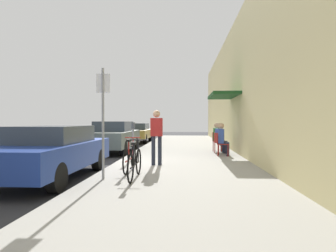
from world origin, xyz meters
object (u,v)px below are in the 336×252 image
(parked_car_2, at_px, (137,132))
(seated_patron_0, at_px, (223,138))
(parked_car_1, at_px, (113,136))
(bicycle_0, at_px, (135,163))
(bicycle_1, at_px, (130,158))
(cafe_chair_2, at_px, (216,140))
(cafe_chair_0, at_px, (221,143))
(parking_meter, at_px, (133,138))
(street_sign, at_px, (103,114))
(seated_patron_1, at_px, (220,137))
(cafe_chair_1, at_px, (219,142))
(seated_patron_2, at_px, (218,136))
(parked_car_0, at_px, (51,151))
(pedestrian_standing, at_px, (157,133))

(parked_car_2, distance_m, seated_patron_0, 9.71)
(parked_car_1, xyz_separation_m, bicycle_0, (2.23, -6.60, -0.28))
(bicycle_1, xyz_separation_m, cafe_chair_2, (2.92, 5.36, 0.14))
(bicycle_1, distance_m, cafe_chair_0, 4.67)
(parking_meter, bearing_deg, street_sign, -90.82)
(parked_car_1, relative_size, cafe_chair_2, 5.06)
(cafe_chair_2, bearing_deg, parked_car_1, 176.77)
(bicycle_0, distance_m, cafe_chair_0, 5.29)
(seated_patron_0, bearing_deg, cafe_chair_0, 169.34)
(parking_meter, bearing_deg, parked_car_2, 99.20)
(parking_meter, distance_m, seated_patron_1, 3.87)
(seated_patron_0, xyz_separation_m, cafe_chair_1, (-0.06, 0.73, -0.19))
(street_sign, bearing_deg, seated_patron_2, 62.09)
(parking_meter, distance_m, cafe_chair_1, 3.82)
(parked_car_1, height_order, seated_patron_0, parked_car_1)
(parked_car_2, distance_m, cafe_chair_1, 9.05)
(parked_car_0, xyz_separation_m, parked_car_2, (0.00, 12.57, -0.01))
(parked_car_2, height_order, parking_meter, parking_meter)
(cafe_chair_0, bearing_deg, bicycle_1, -128.79)
(parking_meter, relative_size, cafe_chair_0, 1.52)
(street_sign, relative_size, seated_patron_2, 2.02)
(bicycle_1, relative_size, cafe_chair_0, 1.97)
(street_sign, xyz_separation_m, pedestrian_standing, (1.03, 2.17, -0.52))
(cafe_chair_0, bearing_deg, seated_patron_0, -10.66)
(bicycle_1, xyz_separation_m, cafe_chair_0, (2.92, 3.63, 0.14))
(parked_car_1, distance_m, street_sign, 6.93)
(bicycle_0, xyz_separation_m, cafe_chair_1, (2.61, 5.32, 0.14))
(bicycle_0, relative_size, cafe_chair_0, 1.97)
(parked_car_0, bearing_deg, bicycle_1, 16.39)
(bicycle_1, xyz_separation_m, seated_patron_1, (2.98, 4.37, 0.34))
(bicycle_1, height_order, cafe_chair_0, bicycle_1)
(parked_car_0, xyz_separation_m, seated_patron_0, (4.90, 4.19, 0.10))
(seated_patron_2, bearing_deg, parked_car_2, 126.32)
(cafe_chair_0, height_order, seated_patron_1, seated_patron_1)
(bicycle_0, height_order, seated_patron_0, seated_patron_0)
(parking_meter, bearing_deg, cafe_chair_1, 30.26)
(bicycle_0, height_order, cafe_chair_2, bicycle_0)
(bicycle_1, height_order, cafe_chair_1, bicycle_1)
(parking_meter, height_order, seated_patron_2, parking_meter)
(parked_car_0, relative_size, parking_meter, 3.33)
(bicycle_0, bearing_deg, seated_patron_1, 63.45)
(street_sign, xyz_separation_m, cafe_chair_0, (3.34, 4.71, -1.02))
(parked_car_1, distance_m, bicycle_1, 5.95)
(parked_car_0, height_order, cafe_chair_0, parked_car_0)
(bicycle_0, bearing_deg, parking_meter, 101.34)
(parking_meter, xyz_separation_m, street_sign, (-0.05, -3.50, 0.75))
(parked_car_0, bearing_deg, parked_car_1, 90.00)
(cafe_chair_0, distance_m, seated_patron_1, 0.76)
(street_sign, height_order, seated_patron_2, street_sign)
(parked_car_2, xyz_separation_m, parking_meter, (1.55, -9.57, 0.18))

